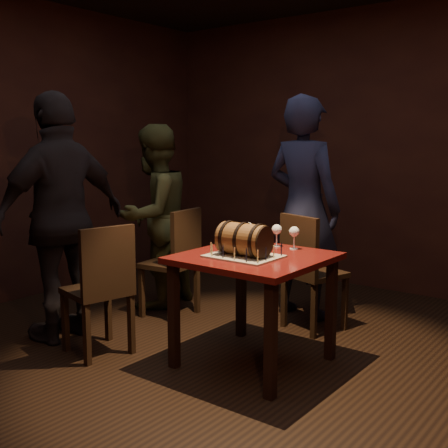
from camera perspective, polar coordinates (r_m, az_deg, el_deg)
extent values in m
plane|color=black|center=(3.93, -0.01, -13.96)|extent=(5.00, 5.00, 0.00)
cube|color=black|center=(5.82, 15.32, 7.26)|extent=(5.00, 0.04, 2.80)
cube|color=black|center=(5.52, -21.19, 6.92)|extent=(0.04, 5.00, 2.80)
cube|color=#4B0D0C|center=(3.73, 3.10, -3.47)|extent=(0.90, 0.90, 0.04)
cube|color=black|center=(3.77, -5.12, -9.26)|extent=(0.06, 0.06, 0.71)
cube|color=black|center=(3.33, 4.77, -11.74)|extent=(0.06, 0.06, 0.71)
cube|color=black|center=(4.33, 1.75, -6.83)|extent=(0.06, 0.06, 0.71)
cube|color=black|center=(3.95, 10.82, -8.52)|extent=(0.06, 0.06, 0.71)
cube|color=gray|center=(3.65, 2.03, -3.29)|extent=(0.45, 0.35, 0.01)
cylinder|color=brown|center=(3.63, 2.04, -1.58)|extent=(0.32, 0.21, 0.21)
cylinder|color=black|center=(3.70, 0.57, -1.38)|extent=(0.02, 0.23, 0.23)
cylinder|color=black|center=(3.63, 2.04, -1.58)|extent=(0.02, 0.23, 0.23)
cylinder|color=black|center=(3.57, 3.57, -1.78)|extent=(0.02, 0.23, 0.23)
cylinder|color=black|center=(3.73, 0.01, -1.31)|extent=(0.01, 0.20, 0.20)
cylinder|color=black|center=(3.54, 4.17, -1.86)|extent=(0.01, 0.20, 0.20)
cylinder|color=black|center=(3.74, -0.24, -1.27)|extent=(0.04, 0.02, 0.02)
sphere|color=black|center=(3.75, -0.48, -1.24)|extent=(0.03, 0.03, 0.03)
cylinder|color=#E7D78A|center=(3.62, -1.23, -2.66)|extent=(0.01, 0.01, 0.08)
cylinder|color=black|center=(3.61, -1.23, -1.96)|extent=(0.00, 0.00, 0.01)
cylinder|color=black|center=(3.57, -0.09, -2.84)|extent=(0.01, 0.01, 0.08)
cylinder|color=black|center=(3.56, -0.09, -2.12)|extent=(0.00, 0.00, 0.01)
cylinder|color=#E7D78A|center=(3.51, 1.08, -3.01)|extent=(0.01, 0.01, 0.08)
cylinder|color=black|center=(3.50, 1.08, -2.29)|extent=(0.00, 0.00, 0.01)
cylinder|color=black|center=(3.46, 2.29, -3.20)|extent=(0.01, 0.01, 0.08)
cylinder|color=black|center=(3.45, 2.29, -2.47)|extent=(0.00, 0.00, 0.01)
cylinder|color=#E7D78A|center=(3.43, 3.45, -3.30)|extent=(0.01, 0.01, 0.08)
cylinder|color=black|center=(3.43, 3.46, -2.56)|extent=(0.00, 0.00, 0.01)
cylinder|color=black|center=(3.51, 4.28, -3.05)|extent=(0.01, 0.01, 0.08)
cylinder|color=black|center=(3.50, 4.29, -2.33)|extent=(0.00, 0.00, 0.01)
cylinder|color=#E7D78A|center=(3.58, 5.08, -2.81)|extent=(0.01, 0.01, 0.08)
cylinder|color=black|center=(3.57, 5.09, -2.11)|extent=(0.00, 0.00, 0.01)
cylinder|color=black|center=(3.66, 5.85, -2.59)|extent=(0.01, 0.01, 0.08)
cylinder|color=black|center=(3.65, 5.86, -1.89)|extent=(0.00, 0.00, 0.01)
cylinder|color=#E7D78A|center=(3.71, 4.65, -2.42)|extent=(0.01, 0.01, 0.08)
cylinder|color=black|center=(3.70, 4.66, -1.74)|extent=(0.00, 0.00, 0.01)
cylinder|color=black|center=(3.75, 3.49, -2.26)|extent=(0.01, 0.01, 0.08)
cylinder|color=black|center=(3.75, 3.50, -1.59)|extent=(0.00, 0.00, 0.01)
cylinder|color=#E7D78A|center=(3.81, 2.36, -2.11)|extent=(0.01, 0.01, 0.08)
cylinder|color=black|center=(3.80, 2.37, -1.44)|extent=(0.00, 0.00, 0.01)
cylinder|color=black|center=(3.86, 1.26, -1.95)|extent=(0.01, 0.01, 0.08)
cylinder|color=black|center=(3.85, 1.26, -1.30)|extent=(0.00, 0.00, 0.01)
cylinder|color=#E7D78A|center=(3.82, 0.37, -2.05)|extent=(0.01, 0.01, 0.08)
cylinder|color=black|center=(3.82, 0.37, -1.38)|extent=(0.00, 0.00, 0.01)
cylinder|color=black|center=(3.75, -0.47, -2.25)|extent=(0.01, 0.01, 0.08)
cylinder|color=black|center=(3.74, -0.47, -1.58)|extent=(0.00, 0.00, 0.01)
cylinder|color=#E7D78A|center=(3.68, -1.34, -2.46)|extent=(0.01, 0.01, 0.08)
cylinder|color=black|center=(3.67, -1.34, -1.78)|extent=(0.00, 0.00, 0.01)
cylinder|color=silver|center=(4.10, 2.46, -2.01)|extent=(0.06, 0.06, 0.01)
cylinder|color=silver|center=(4.10, 2.46, -1.36)|extent=(0.01, 0.01, 0.09)
sphere|color=silver|center=(4.08, 2.47, -0.33)|extent=(0.07, 0.07, 0.07)
sphere|color=#591114|center=(4.08, 2.47, -0.42)|extent=(0.05, 0.05, 0.05)
cylinder|color=silver|center=(4.02, 5.36, -2.26)|extent=(0.06, 0.06, 0.01)
cylinder|color=silver|center=(4.01, 5.37, -1.60)|extent=(0.01, 0.01, 0.09)
sphere|color=silver|center=(4.00, 5.38, -0.54)|extent=(0.07, 0.07, 0.07)
cylinder|color=silver|center=(3.94, 7.12, -2.51)|extent=(0.06, 0.06, 0.01)
cylinder|color=silver|center=(3.93, 7.13, -1.84)|extent=(0.01, 0.01, 0.09)
sphere|color=silver|center=(3.92, 7.15, -0.77)|extent=(0.07, 0.07, 0.07)
sphere|color=#BF594C|center=(3.92, 7.15, -0.87)|extent=(0.05, 0.05, 0.05)
cylinder|color=silver|center=(3.98, 2.96, -1.30)|extent=(0.07, 0.07, 0.15)
cylinder|color=#9E5414|center=(3.98, 2.96, -1.54)|extent=(0.06, 0.06, 0.11)
cylinder|color=white|center=(3.97, 2.96, -0.60)|extent=(0.06, 0.06, 0.02)
cube|color=black|center=(4.53, 9.21, -5.00)|extent=(0.50, 0.50, 0.04)
cube|color=black|center=(4.60, 12.17, -7.92)|extent=(0.04, 0.04, 0.43)
cube|color=black|center=(4.83, 9.17, -7.04)|extent=(0.04, 0.04, 0.43)
cube|color=black|center=(4.36, 9.12, -8.74)|extent=(0.04, 0.04, 0.43)
cube|color=black|center=(4.60, 6.12, -7.76)|extent=(0.04, 0.04, 0.43)
cube|color=black|center=(4.36, 7.61, -2.15)|extent=(0.39, 0.15, 0.46)
cube|color=black|center=(4.83, -5.58, -4.07)|extent=(0.45, 0.45, 0.04)
cube|color=black|center=(5.12, -5.97, -6.06)|extent=(0.04, 0.04, 0.43)
cube|color=black|center=(4.86, -8.36, -6.91)|extent=(0.04, 0.04, 0.43)
cube|color=black|center=(4.93, -2.76, -6.59)|extent=(0.04, 0.04, 0.43)
cube|color=black|center=(4.66, -5.06, -7.53)|extent=(0.04, 0.04, 0.43)
cube|color=black|center=(4.68, -3.84, -1.34)|extent=(0.09, 0.40, 0.46)
cube|color=black|center=(4.08, -12.78, -6.65)|extent=(0.48, 0.48, 0.04)
cube|color=black|center=(4.37, -11.69, -8.81)|extent=(0.04, 0.04, 0.43)
cube|color=black|center=(4.23, -15.82, -9.56)|extent=(0.04, 0.04, 0.43)
cube|color=black|center=(4.08, -9.41, -9.99)|extent=(0.04, 0.04, 0.43)
cube|color=black|center=(3.93, -13.76, -10.87)|extent=(0.04, 0.04, 0.43)
cube|color=black|center=(3.87, -11.69, -3.66)|extent=(0.13, 0.40, 0.46)
imported|color=#191B32|center=(4.78, 8.05, 1.64)|extent=(0.71, 0.49, 1.87)
imported|color=#434321|center=(5.09, -7.10, 0.78)|extent=(0.66, 0.83, 1.64)
imported|color=black|center=(4.36, -16.17, 0.63)|extent=(0.49, 1.11, 1.86)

